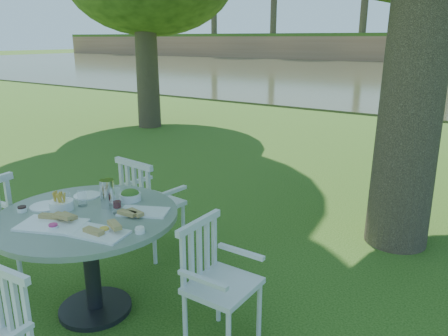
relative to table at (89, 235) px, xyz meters
The scene contains 5 objects.
ground 1.45m from the table, 79.72° to the left, with size 140.00×140.00×0.00m, color #1D3F0D.
table is the anchor object (origin of this frame).
chair_ne 1.00m from the table, 14.07° to the left, with size 0.42×0.45×0.89m.
chair_nw 0.99m from the table, 109.08° to the left, with size 0.54×0.51×0.98m.
tableware 0.22m from the table, 82.40° to the left, with size 1.09×0.96×0.22m.
Camera 1 is at (2.28, -3.18, 2.07)m, focal length 35.00 mm.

